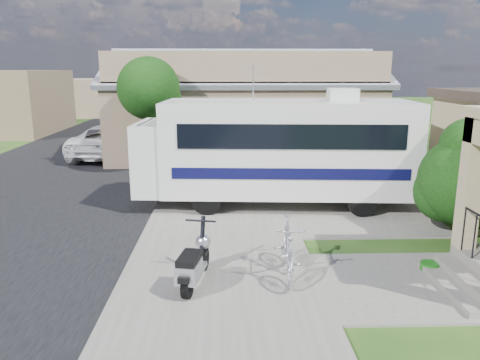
{
  "coord_description": "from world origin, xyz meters",
  "views": [
    {
      "loc": [
        -0.86,
        -9.29,
        4.12
      ],
      "look_at": [
        -0.5,
        2.5,
        1.3
      ],
      "focal_mm": 35.0,
      "sensor_mm": 36.0,
      "label": 1
    }
  ],
  "objects_px": {
    "shrub": "(465,177)",
    "van": "(135,123)",
    "motorhome": "(277,148)",
    "scooter": "(194,264)",
    "bicycle": "(288,251)",
    "garden_hose": "(430,268)",
    "pickup_truck": "(113,141)"
  },
  "relations": [
    {
      "from": "shrub",
      "to": "van",
      "type": "xyz_separation_m",
      "value": [
        -11.55,
        18.33,
        -0.7
      ]
    },
    {
      "from": "motorhome",
      "to": "van",
      "type": "distance_m",
      "value": 17.14
    },
    {
      "from": "shrub",
      "to": "scooter",
      "type": "xyz_separation_m",
      "value": [
        -6.53,
        -2.77,
        -1.01
      ]
    },
    {
      "from": "scooter",
      "to": "bicycle",
      "type": "distance_m",
      "value": 1.89
    },
    {
      "from": "shrub",
      "to": "scooter",
      "type": "bearing_deg",
      "value": -157.02
    },
    {
      "from": "shrub",
      "to": "motorhome",
      "type": "bearing_deg",
      "value": 147.22
    },
    {
      "from": "van",
      "to": "garden_hose",
      "type": "xyz_separation_m",
      "value": [
        9.85,
        -20.5,
        -0.73
      ]
    },
    {
      "from": "bicycle",
      "to": "van",
      "type": "distance_m",
      "value": 21.8
    },
    {
      "from": "bicycle",
      "to": "pickup_truck",
      "type": "height_order",
      "value": "pickup_truck"
    },
    {
      "from": "shrub",
      "to": "pickup_truck",
      "type": "distance_m",
      "value": 15.88
    },
    {
      "from": "motorhome",
      "to": "garden_hose",
      "type": "bearing_deg",
      "value": -58.21
    },
    {
      "from": "shrub",
      "to": "pickup_truck",
      "type": "bearing_deg",
      "value": 135.22
    },
    {
      "from": "scooter",
      "to": "pickup_truck",
      "type": "height_order",
      "value": "pickup_truck"
    },
    {
      "from": "scooter",
      "to": "bicycle",
      "type": "bearing_deg",
      "value": 23.48
    },
    {
      "from": "bicycle",
      "to": "garden_hose",
      "type": "height_order",
      "value": "bicycle"
    },
    {
      "from": "shrub",
      "to": "bicycle",
      "type": "height_order",
      "value": "shrub"
    },
    {
      "from": "motorhome",
      "to": "bicycle",
      "type": "distance_m",
      "value": 5.32
    },
    {
      "from": "pickup_truck",
      "to": "shrub",
      "type": "bearing_deg",
      "value": 144.04
    },
    {
      "from": "pickup_truck",
      "to": "garden_hose",
      "type": "xyz_separation_m",
      "value": [
        9.57,
        -13.34,
        -0.69
      ]
    },
    {
      "from": "pickup_truck",
      "to": "motorhome",
      "type": "bearing_deg",
      "value": 138.34
    },
    {
      "from": "van",
      "to": "scooter",
      "type": "bearing_deg",
      "value": -77.3
    },
    {
      "from": "shrub",
      "to": "pickup_truck",
      "type": "relative_size",
      "value": 0.53
    },
    {
      "from": "scooter",
      "to": "van",
      "type": "height_order",
      "value": "van"
    },
    {
      "from": "bicycle",
      "to": "garden_hose",
      "type": "distance_m",
      "value": 3.04
    },
    {
      "from": "motorhome",
      "to": "shrub",
      "type": "bearing_deg",
      "value": -29.23
    },
    {
      "from": "garden_hose",
      "to": "motorhome",
      "type": "bearing_deg",
      "value": 118.24
    },
    {
      "from": "pickup_truck",
      "to": "scooter",
      "type": "bearing_deg",
      "value": 117.58
    },
    {
      "from": "shrub",
      "to": "pickup_truck",
      "type": "xyz_separation_m",
      "value": [
        -11.26,
        11.18,
        -0.74
      ]
    },
    {
      "from": "bicycle",
      "to": "pickup_truck",
      "type": "bearing_deg",
      "value": 119.44
    },
    {
      "from": "shrub",
      "to": "garden_hose",
      "type": "distance_m",
      "value": 3.1
    },
    {
      "from": "motorhome",
      "to": "bicycle",
      "type": "height_order",
      "value": "motorhome"
    },
    {
      "from": "pickup_truck",
      "to": "van",
      "type": "height_order",
      "value": "van"
    }
  ]
}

